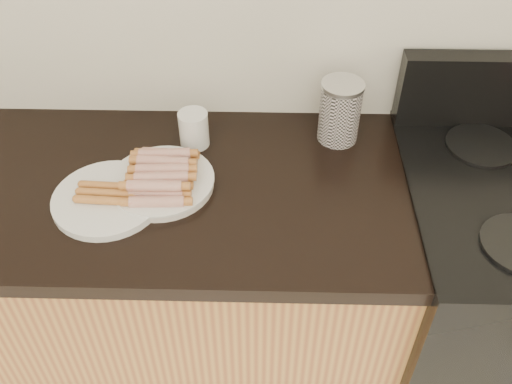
{
  "coord_description": "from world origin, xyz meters",
  "views": [
    {
      "loc": [
        0.06,
        0.68,
        1.84
      ],
      "look_at": [
        0.03,
        1.62,
        0.95
      ],
      "focal_mm": 40.0,
      "sensor_mm": 36.0,
      "label": 1
    }
  ],
  "objects_px": {
    "main_plate": "(162,183)",
    "side_plate": "(108,199)",
    "canister": "(340,111)",
    "mug": "(194,129)",
    "stove": "(512,306)"
  },
  "relations": [
    {
      "from": "stove",
      "to": "canister",
      "type": "distance_m",
      "value": 0.78
    },
    {
      "from": "stove",
      "to": "canister",
      "type": "height_order",
      "value": "canister"
    },
    {
      "from": "main_plate",
      "to": "stove",
      "type": "bearing_deg",
      "value": -0.83
    },
    {
      "from": "side_plate",
      "to": "mug",
      "type": "xyz_separation_m",
      "value": [
        0.18,
        0.22,
        0.04
      ]
    },
    {
      "from": "main_plate",
      "to": "side_plate",
      "type": "distance_m",
      "value": 0.13
    },
    {
      "from": "main_plate",
      "to": "mug",
      "type": "bearing_deg",
      "value": 69.15
    },
    {
      "from": "side_plate",
      "to": "mug",
      "type": "height_order",
      "value": "mug"
    },
    {
      "from": "main_plate",
      "to": "mug",
      "type": "distance_m",
      "value": 0.18
    },
    {
      "from": "mug",
      "to": "stove",
      "type": "bearing_deg",
      "value": -11.1
    },
    {
      "from": "side_plate",
      "to": "canister",
      "type": "xyz_separation_m",
      "value": [
        0.56,
        0.26,
        0.08
      ]
    },
    {
      "from": "canister",
      "to": "side_plate",
      "type": "bearing_deg",
      "value": -155.11
    },
    {
      "from": "canister",
      "to": "mug",
      "type": "distance_m",
      "value": 0.38
    },
    {
      "from": "side_plate",
      "to": "mug",
      "type": "relative_size",
      "value": 2.69
    },
    {
      "from": "stove",
      "to": "main_plate",
      "type": "height_order",
      "value": "main_plate"
    },
    {
      "from": "side_plate",
      "to": "canister",
      "type": "relative_size",
      "value": 1.53
    }
  ]
}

